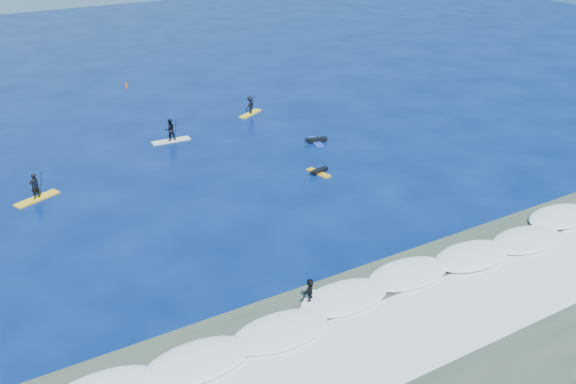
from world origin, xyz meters
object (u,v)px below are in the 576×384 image
sup_paddler_center (170,132)px  sup_paddler_right (250,106)px  sup_paddler_left (35,190)px  prone_paddler_far (316,140)px  prone_paddler_near (319,172)px  marker_buoy (126,85)px  wave_surfer (310,291)px

sup_paddler_center → sup_paddler_right: size_ratio=1.17×
sup_paddler_left → prone_paddler_far: sup_paddler_left is taller
sup_paddler_center → prone_paddler_near: size_ratio=1.50×
marker_buoy → prone_paddler_far: bearing=-70.4°
wave_surfer → sup_paddler_left: bearing=75.0°
sup_paddler_right → prone_paddler_near: 13.93m
prone_paddler_near → sup_paddler_left: bearing=60.8°
sup_paddler_left → prone_paddler_far: size_ratio=1.29×
sup_paddler_center → sup_paddler_left: bearing=-150.3°
prone_paddler_far → wave_surfer: wave_surfer is taller
prone_paddler_near → prone_paddler_far: 5.99m
sup_paddler_right → prone_paddler_near: bearing=-126.2°
sup_paddler_right → marker_buoy: bearing=88.2°
prone_paddler_far → sup_paddler_left: bearing=103.1°
wave_surfer → sup_paddler_center: bearing=43.8°
sup_paddler_left → wave_surfer: size_ratio=1.87×
sup_paddler_right → wave_surfer: 28.54m
sup_paddler_left → sup_paddler_right: sup_paddler_left is taller
sup_paddler_left → sup_paddler_center: sup_paddler_center is taller
wave_surfer → marker_buoy: (4.11, 39.90, -0.47)m
sup_paddler_center → sup_paddler_right: bearing=21.7°
sup_paddler_center → prone_paddler_near: (6.49, -11.15, -0.64)m
prone_paddler_far → prone_paddler_near: bearing=163.7°
sup_paddler_left → sup_paddler_center: bearing=3.4°
sup_paddler_right → wave_surfer: (-10.82, -26.42, 0.00)m
sup_paddler_left → wave_surfer: bearing=-86.5°
sup_paddler_left → sup_paddler_center: size_ratio=0.98×
wave_surfer → marker_buoy: size_ratio=2.77×
sup_paddler_right → prone_paddler_far: 8.78m
wave_surfer → prone_paddler_near: bearing=14.5°
sup_paddler_left → prone_paddler_far: 20.83m
wave_surfer → marker_buoy: wave_surfer is taller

